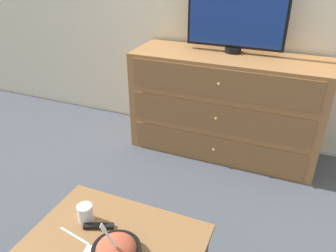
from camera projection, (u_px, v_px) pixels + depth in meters
ground_plane at (228, 134)px, 3.08m from camera, size 12.00×12.00×0.00m
dresser at (224, 105)px, 2.66m from camera, size 1.49×0.52×0.82m
tv at (237, 14)px, 2.40m from camera, size 0.74×0.13×0.56m
coffee_table at (117, 249)px, 1.48m from camera, size 0.77×0.51×0.39m
takeout_bowl at (116, 250)px, 1.36m from camera, size 0.21×0.21×0.20m
drink_cup at (85, 214)px, 1.54m from camera, size 0.07×0.07×0.09m
knife at (75, 236)px, 1.47m from camera, size 0.18×0.04×0.01m
remote_control at (99, 226)px, 1.51m from camera, size 0.14×0.08×0.02m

